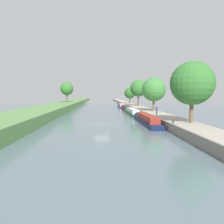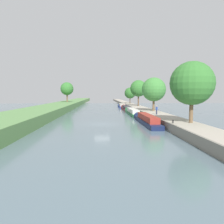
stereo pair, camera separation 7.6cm
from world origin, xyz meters
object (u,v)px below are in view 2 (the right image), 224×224
at_px(narrowboat_maroon, 126,108).
at_px(mooring_bollard_near, 173,122).
at_px(narrowboat_green, 132,112).
at_px(mooring_bollard_far, 125,103).
at_px(narrowboat_navy, 146,119).
at_px(person_walking, 157,110).
at_px(narrowboat_blue, 122,106).

height_order(narrowboat_maroon, mooring_bollard_near, mooring_bollard_near).
height_order(narrowboat_green, mooring_bollard_far, mooring_bollard_far).
distance_m(narrowboat_navy, person_walking, 5.16).
xyz_separation_m(narrowboat_maroon, narrowboat_blue, (-0.24, 12.40, 0.05)).
relative_size(narrowboat_navy, person_walking, 9.63).
distance_m(narrowboat_navy, mooring_bollard_far, 48.52).
relative_size(narrowboat_blue, mooring_bollard_far, 24.79).
relative_size(mooring_bollard_near, mooring_bollard_far, 1.00).
bearing_deg(mooring_bollard_near, narrowboat_navy, 102.94).
distance_m(narrowboat_green, mooring_bollard_far, 32.09).
bearing_deg(narrowboat_blue, narrowboat_maroon, -88.91).
bearing_deg(narrowboat_green, mooring_bollard_near, -85.55).
bearing_deg(narrowboat_blue, narrowboat_navy, -89.84).
distance_m(narrowboat_green, mooring_bollard_near, 24.72).
distance_m(person_walking, mooring_bollard_far, 44.40).
height_order(narrowboat_blue, mooring_bollard_far, mooring_bollard_far).
bearing_deg(narrowboat_green, narrowboat_navy, -89.86).
relative_size(person_walking, mooring_bollard_near, 3.69).
height_order(narrowboat_blue, person_walking, person_walking).
bearing_deg(narrowboat_blue, mooring_bollard_near, -87.78).
bearing_deg(narrowboat_navy, narrowboat_maroon, 89.79).
bearing_deg(narrowboat_maroon, person_walking, -84.24).
xyz_separation_m(narrowboat_navy, person_walking, (2.84, 4.09, 1.32)).
bearing_deg(narrowboat_maroon, mooring_bollard_near, -87.43).
xyz_separation_m(person_walking, mooring_bollard_near, (-0.96, -12.27, -0.65)).
relative_size(narrowboat_green, narrowboat_maroon, 1.21).
distance_m(mooring_bollard_near, mooring_bollard_far, 56.66).
height_order(person_walking, mooring_bollard_far, person_walking).
distance_m(narrowboat_blue, person_walking, 39.59).
distance_m(narrowboat_navy, mooring_bollard_near, 8.42).
height_order(person_walking, mooring_bollard_near, person_walking).
relative_size(narrowboat_navy, mooring_bollard_far, 35.54).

